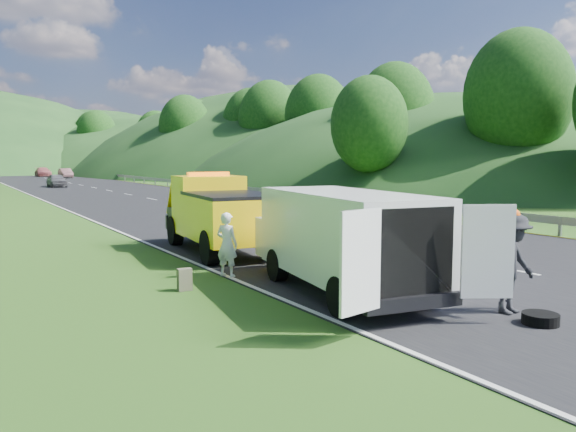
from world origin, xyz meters
TOP-DOWN VIEW (x-y plane):
  - ground at (0.00, 0.00)m, footprint 320.00×320.00m
  - road_surface at (3.00, 40.00)m, footprint 14.00×200.00m
  - guardrail at (10.30, 52.50)m, footprint 0.06×140.00m
  - tree_line_right at (23.00, 60.00)m, footprint 14.00×140.00m
  - hills_backdrop at (6.50, 134.70)m, footprint 201.00×288.60m
  - tow_truck at (-2.43, 4.66)m, footprint 2.85×6.14m
  - white_van at (-2.43, -1.81)m, footprint 3.80×6.79m
  - woman at (-3.89, 1.04)m, footprint 0.68×0.74m
  - child at (-2.32, -0.95)m, footprint 0.60×0.61m
  - worker at (-0.69, -4.94)m, footprint 1.30×0.80m
  - suitcase at (-5.36, 0.22)m, footprint 0.33×0.19m
  - spare_tire at (-0.84, -5.70)m, footprint 0.66×0.66m
  - passing_suv at (4.95, 11.60)m, footprint 2.78×5.16m
  - dist_car_a at (0.07, 49.20)m, footprint 1.58×3.94m
  - dist_car_b at (5.67, 75.36)m, footprint 1.47×4.22m
  - dist_car_c at (3.74, 83.14)m, footprint 2.01×4.95m
  - dist_car_d at (5.11, 114.73)m, footprint 1.58×3.94m

SIDE VIEW (x-z plane):
  - ground at x=0.00m, z-range 0.00..0.00m
  - guardrail at x=10.30m, z-range -0.76..0.76m
  - tree_line_right at x=23.00m, z-range -7.00..7.00m
  - hills_backdrop at x=6.50m, z-range -22.00..22.00m
  - woman at x=-3.89m, z-range -0.82..0.82m
  - child at x=-2.32m, z-range -0.50..0.50m
  - worker at x=-0.69m, z-range -0.98..0.98m
  - spare_tire at x=-0.84m, z-range -0.10..0.10m
  - passing_suv at x=4.95m, z-range -0.69..0.69m
  - dist_car_a at x=0.07m, z-range -0.67..0.67m
  - dist_car_b at x=5.67m, z-range -0.69..0.69m
  - dist_car_c at x=3.74m, z-range -0.72..0.72m
  - dist_car_d at x=5.11m, z-range -0.67..0.67m
  - road_surface at x=3.00m, z-range 0.00..0.02m
  - suitcase at x=-5.36m, z-range 0.00..0.52m
  - tow_truck at x=-2.43m, z-range -0.03..2.52m
  - white_van at x=-2.43m, z-range 0.15..2.43m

